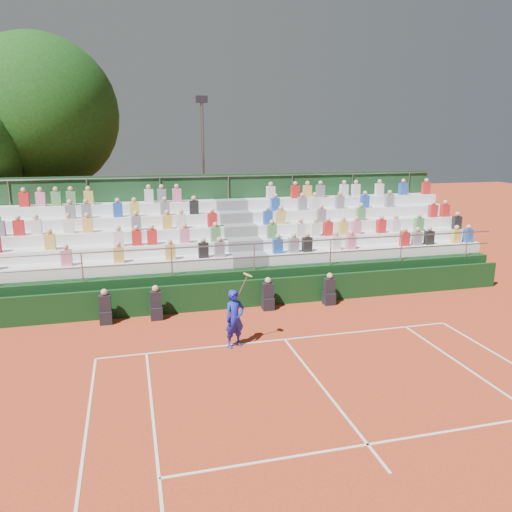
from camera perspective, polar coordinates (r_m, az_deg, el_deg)
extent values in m
plane|color=#B93E1E|center=(15.37, 3.29, -9.51)|extent=(90.00, 90.00, 0.00)
cube|color=white|center=(15.37, 3.29, -9.49)|extent=(11.00, 0.06, 0.01)
cube|color=white|center=(12.66, 7.83, -14.90)|extent=(0.06, 6.40, 0.01)
cube|color=white|center=(10.88, 12.65, -20.27)|extent=(8.22, 0.06, 0.01)
cube|color=black|center=(18.08, 0.24, -4.22)|extent=(20.00, 0.15, 1.00)
cube|color=black|center=(17.24, -16.77, -6.70)|extent=(0.40, 0.40, 0.44)
cube|color=black|center=(17.09, -16.88, -5.19)|extent=(0.38, 0.25, 0.55)
sphere|color=tan|center=(16.97, -16.97, -3.97)|extent=(0.22, 0.22, 0.22)
cube|color=black|center=(17.23, -11.30, -6.39)|extent=(0.40, 0.40, 0.44)
cube|color=black|center=(17.07, -11.38, -4.87)|extent=(0.38, 0.25, 0.55)
sphere|color=tan|center=(16.96, -11.44, -3.65)|extent=(0.22, 0.22, 0.22)
cube|color=black|center=(17.82, 1.36, -5.45)|extent=(0.40, 0.40, 0.44)
cube|color=black|center=(17.67, 1.37, -3.98)|extent=(0.38, 0.25, 0.55)
sphere|color=tan|center=(17.56, 1.37, -2.79)|extent=(0.22, 0.22, 0.22)
cube|color=black|center=(18.56, 8.33, -4.81)|extent=(0.40, 0.40, 0.44)
cube|color=black|center=(18.41, 8.38, -3.39)|extent=(0.38, 0.25, 0.55)
sphere|color=tan|center=(18.31, 8.42, -2.26)|extent=(0.22, 0.22, 0.22)
cube|color=black|center=(20.95, -1.90, -1.47)|extent=(20.00, 5.20, 1.20)
cube|color=silver|center=(18.69, -17.00, -1.33)|extent=(9.30, 0.85, 0.42)
cube|color=silver|center=(21.04, 13.48, 0.50)|extent=(9.30, 0.85, 0.42)
cube|color=slate|center=(19.17, -0.84, -0.38)|extent=(1.40, 0.85, 0.42)
cube|color=silver|center=(19.42, -16.99, 0.49)|extent=(9.30, 0.85, 0.42)
cube|color=silver|center=(21.69, 12.50, 2.07)|extent=(9.30, 0.85, 0.42)
cube|color=slate|center=(19.88, -1.42, 1.37)|extent=(1.40, 0.85, 0.42)
cube|color=silver|center=(20.17, -16.98, 2.17)|extent=(9.30, 0.85, 0.42)
cube|color=silver|center=(22.36, 11.58, 3.55)|extent=(9.30, 0.85, 0.42)
cube|color=slate|center=(20.61, -1.96, 2.99)|extent=(1.40, 0.85, 0.42)
cube|color=silver|center=(20.93, -16.97, 3.74)|extent=(9.30, 0.85, 0.42)
cube|color=silver|center=(23.05, 10.71, 4.93)|extent=(9.30, 0.85, 0.42)
cube|color=slate|center=(21.36, -2.46, 4.49)|extent=(1.40, 0.85, 0.42)
cube|color=silver|center=(21.71, -16.96, 5.19)|extent=(9.30, 0.85, 0.42)
cube|color=silver|center=(23.76, 9.89, 6.24)|extent=(9.30, 0.85, 0.42)
cube|color=slate|center=(22.12, -2.93, 5.90)|extent=(1.40, 0.85, 0.42)
cube|color=#173D1F|center=(22.76, -3.17, 3.84)|extent=(20.00, 0.12, 4.40)
cylinder|color=gray|center=(18.16, -0.20, 1.41)|extent=(20.00, 0.05, 0.05)
cylinder|color=gray|center=(22.41, -3.19, 9.10)|extent=(20.00, 0.05, 0.05)
cube|color=pink|center=(18.54, -20.83, -0.19)|extent=(0.36, 0.24, 0.56)
cube|color=gold|center=(18.41, -15.41, 0.12)|extent=(0.36, 0.24, 0.56)
cube|color=gold|center=(18.46, -9.77, 0.45)|extent=(0.36, 0.24, 0.56)
cube|color=black|center=(18.59, -6.03, 0.66)|extent=(0.36, 0.24, 0.56)
cube|color=slate|center=(18.68, -4.19, 0.77)|extent=(0.36, 0.24, 0.56)
cube|color=gold|center=(19.35, -22.46, 1.49)|extent=(0.36, 0.24, 0.56)
cube|color=silver|center=(19.15, -15.41, 1.92)|extent=(0.36, 0.24, 0.56)
cube|color=red|center=(19.15, -13.47, 2.03)|extent=(0.36, 0.24, 0.56)
cube|color=red|center=(19.16, -11.79, 2.12)|extent=(0.36, 0.24, 0.56)
cube|color=pink|center=(19.25, -8.16, 2.32)|extent=(0.36, 0.24, 0.56)
cube|color=#4C8C4C|center=(19.41, -4.65, 2.51)|extent=(0.36, 0.24, 0.56)
cube|color=slate|center=(20.44, -27.25, 2.80)|extent=(0.36, 0.24, 0.56)
cube|color=red|center=(20.30, -25.48, 2.92)|extent=(0.36, 0.24, 0.56)
cube|color=silver|center=(20.19, -23.79, 3.04)|extent=(0.36, 0.24, 0.56)
cube|color=silver|center=(20.04, -20.61, 3.25)|extent=(0.36, 0.24, 0.56)
cube|color=gold|center=(19.97, -18.68, 3.37)|extent=(0.36, 0.24, 0.56)
cube|color=slate|center=(19.91, -13.52, 3.68)|extent=(0.36, 0.24, 0.56)
cube|color=gold|center=(19.96, -10.11, 3.87)|extent=(0.36, 0.24, 0.56)
cube|color=silver|center=(20.01, -8.54, 3.95)|extent=(0.36, 0.24, 0.56)
cube|color=red|center=(20.17, -5.03, 4.13)|extent=(0.36, 0.24, 0.56)
cube|color=slate|center=(20.81, -20.44, 4.79)|extent=(0.36, 0.24, 0.56)
cube|color=slate|center=(20.75, -18.80, 4.90)|extent=(0.36, 0.24, 0.56)
cube|color=#1E4CB2|center=(20.69, -15.51, 5.10)|extent=(0.36, 0.24, 0.56)
cube|color=gold|center=(20.69, -13.71, 5.21)|extent=(0.36, 0.24, 0.56)
cube|color=slate|center=(20.74, -10.38, 5.39)|extent=(0.36, 0.24, 0.56)
cube|color=black|center=(20.85, -7.10, 5.55)|extent=(0.36, 0.24, 0.56)
cube|color=red|center=(21.85, -24.97, 5.87)|extent=(0.36, 0.24, 0.56)
cube|color=pink|center=(21.74, -23.39, 5.99)|extent=(0.36, 0.24, 0.56)
cube|color=#4C8C4C|center=(21.66, -21.87, 6.10)|extent=(0.36, 0.24, 0.56)
cube|color=#4C8C4C|center=(21.60, -20.37, 6.21)|extent=(0.36, 0.24, 0.56)
cube|color=gold|center=(21.54, -18.58, 6.33)|extent=(0.36, 0.24, 0.56)
cube|color=silver|center=(21.50, -12.14, 6.71)|extent=(0.36, 0.24, 0.56)
cube|color=slate|center=(21.52, -10.73, 6.79)|extent=(0.36, 0.24, 0.56)
cube|color=pink|center=(21.57, -9.03, 6.87)|extent=(0.36, 0.24, 0.56)
cube|color=#1E4CB2|center=(19.20, 2.50, 1.14)|extent=(0.36, 0.24, 0.56)
cube|color=slate|center=(19.39, 4.33, 1.24)|extent=(0.36, 0.24, 0.56)
cube|color=black|center=(19.58, 5.86, 1.32)|extent=(0.36, 0.24, 0.56)
cube|color=silver|center=(20.02, 9.10, 1.49)|extent=(0.36, 0.24, 0.56)
cube|color=pink|center=(20.28, 10.80, 1.58)|extent=(0.36, 0.24, 0.56)
cube|color=red|center=(21.40, 16.63, 1.87)|extent=(0.36, 0.24, 0.56)
cube|color=slate|center=(21.70, 17.92, 1.93)|extent=(0.36, 0.24, 0.56)
cube|color=black|center=(22.00, 19.17, 1.99)|extent=(0.36, 0.24, 0.56)
cube|color=gold|center=(22.74, 21.89, 2.11)|extent=(0.36, 0.24, 0.56)
cube|color=#1E4CB2|center=(23.08, 23.05, 2.16)|extent=(0.36, 0.24, 0.56)
cube|color=#4C8C4C|center=(19.92, 1.82, 2.82)|extent=(0.36, 0.24, 0.56)
cube|color=silver|center=(20.28, 5.09, 2.97)|extent=(0.36, 0.24, 0.56)
cube|color=silver|center=(20.50, 6.79, 3.04)|extent=(0.36, 0.24, 0.56)
cube|color=red|center=(20.70, 8.21, 3.10)|extent=(0.36, 0.24, 0.56)
cube|color=gold|center=(20.97, 9.93, 3.17)|extent=(0.36, 0.24, 0.56)
cube|color=pink|center=(21.22, 11.39, 3.22)|extent=(0.36, 0.24, 0.56)
cube|color=red|center=(21.73, 14.10, 3.32)|extent=(0.36, 0.24, 0.56)
cube|color=silver|center=(22.06, 15.64, 3.37)|extent=(0.36, 0.24, 0.56)
cube|color=#4C8C4C|center=(22.64, 18.10, 3.45)|extent=(0.36, 0.24, 0.56)
cube|color=black|center=(23.69, 21.96, 3.56)|extent=(0.36, 0.24, 0.56)
cube|color=#1E4CB2|center=(20.67, 1.37, 4.40)|extent=(0.36, 0.24, 0.56)
cube|color=gold|center=(20.83, 2.85, 4.46)|extent=(0.36, 0.24, 0.56)
cube|color=slate|center=(21.42, 7.45, 4.61)|extent=(0.36, 0.24, 0.56)
cube|color=#4C8C4C|center=(22.17, 11.89, 4.73)|extent=(0.36, 0.24, 0.56)
cube|color=red|center=(23.94, 19.58, 4.87)|extent=(0.36, 0.24, 0.56)
cube|color=red|center=(24.28, 20.76, 4.89)|extent=(0.36, 0.24, 0.56)
cube|color=#1E4CB2|center=(21.57, 2.21, 5.90)|extent=(0.36, 0.24, 0.56)
cube|color=slate|center=(21.96, 5.32, 5.99)|extent=(0.36, 0.24, 0.56)
cube|color=silver|center=(22.15, 6.71, 6.02)|extent=(0.36, 0.24, 0.56)
cube|color=slate|center=(22.60, 9.54, 6.07)|extent=(0.36, 0.24, 0.56)
cube|color=#1E4CB2|center=(23.12, 12.32, 6.11)|extent=(0.36, 0.24, 0.56)
cube|color=slate|center=(23.70, 15.00, 6.14)|extent=(0.36, 0.24, 0.56)
cube|color=silver|center=(22.34, 1.70, 7.25)|extent=(0.36, 0.24, 0.56)
cube|color=red|center=(22.69, 4.50, 7.31)|extent=(0.36, 0.24, 0.56)
cube|color=gold|center=(22.88, 5.88, 7.33)|extent=(0.36, 0.24, 0.56)
cube|color=slate|center=(23.10, 7.36, 7.35)|extent=(0.36, 0.24, 0.56)
cube|color=silver|center=(23.56, 10.02, 7.37)|extent=(0.36, 0.24, 0.56)
cube|color=silver|center=(23.81, 11.33, 7.38)|extent=(0.36, 0.24, 0.56)
cube|color=silver|center=(24.35, 13.91, 7.38)|extent=(0.36, 0.24, 0.56)
cube|color=#1E4CB2|center=(24.96, 16.44, 7.36)|extent=(0.36, 0.24, 0.56)
cube|color=red|center=(25.61, 18.85, 7.34)|extent=(0.36, 0.24, 0.56)
imported|color=#1621AB|center=(14.58, -2.45, -7.17)|extent=(0.73, 0.60, 1.72)
cylinder|color=gray|center=(14.31, -1.51, -3.37)|extent=(0.26, 0.03, 0.51)
cylinder|color=#E5D866|center=(14.26, -0.93, -2.17)|extent=(0.26, 0.28, 0.14)
cylinder|color=#322012|center=(26.83, -22.56, 3.96)|extent=(0.50, 0.50, 4.09)
sphere|color=#0F330E|center=(26.56, -23.55, 14.63)|extent=(7.36, 7.36, 7.36)
cylinder|color=gray|center=(26.83, -6.02, 8.79)|extent=(0.16, 0.16, 7.69)
cube|color=black|center=(26.81, -6.23, 17.38)|extent=(0.60, 0.25, 0.35)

